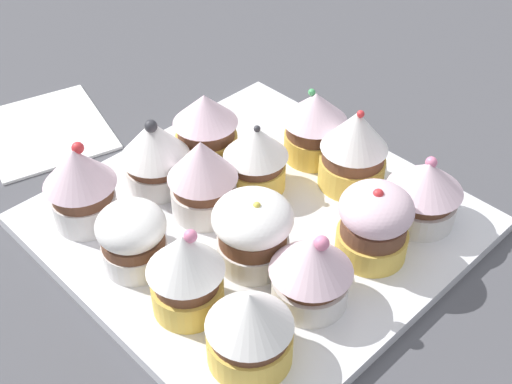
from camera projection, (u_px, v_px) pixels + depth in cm
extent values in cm
cube|color=#4C4C51|center=(256.00, 239.00, 61.05)|extent=(180.00, 180.00, 3.00)
cube|color=silver|center=(256.00, 222.00, 59.69)|extent=(32.90, 32.90, 1.20)
cylinder|color=white|center=(86.00, 208.00, 58.15)|extent=(5.60, 5.60, 2.78)
cylinder|color=brown|center=(82.00, 190.00, 56.77)|extent=(5.28, 5.28, 1.45)
cone|color=silver|center=(76.00, 167.00, 55.16)|extent=(6.26, 6.26, 3.50)
sphere|color=red|center=(78.00, 148.00, 54.54)|extent=(1.05, 1.05, 1.05)
cylinder|color=white|center=(135.00, 254.00, 54.33)|extent=(5.37, 5.37, 2.25)
cylinder|color=brown|center=(133.00, 239.00, 53.27)|extent=(5.15, 5.15, 1.01)
ellipsoid|color=white|center=(131.00, 226.00, 52.29)|extent=(5.68, 5.68, 3.39)
cylinder|color=#EFC651|center=(188.00, 295.00, 50.77)|extent=(5.57, 5.57, 2.59)
cylinder|color=brown|center=(186.00, 277.00, 49.42)|extent=(4.95, 4.95, 1.55)
cone|color=white|center=(184.00, 253.00, 47.82)|extent=(5.91, 5.91, 3.38)
sphere|color=pink|center=(190.00, 236.00, 46.99)|extent=(1.01, 1.01, 1.01)
cylinder|color=#EFC651|center=(250.00, 345.00, 47.20)|extent=(6.19, 6.19, 2.62)
cylinder|color=brown|center=(250.00, 329.00, 46.02)|extent=(5.69, 5.69, 1.00)
cone|color=white|center=(249.00, 310.00, 44.68)|extent=(6.24, 6.24, 3.13)
cylinder|color=white|center=(158.00, 175.00, 62.05)|extent=(5.95, 5.95, 2.33)
cylinder|color=brown|center=(156.00, 161.00, 60.95)|extent=(5.54, 5.54, 1.04)
cone|color=white|center=(153.00, 139.00, 59.39)|extent=(6.47, 6.47, 3.76)
sphere|color=#333338|center=(151.00, 126.00, 57.99)|extent=(1.18, 1.18, 1.18)
cylinder|color=white|center=(204.00, 200.00, 59.18)|extent=(5.87, 5.87, 2.60)
cylinder|color=brown|center=(203.00, 183.00, 57.92)|extent=(5.36, 5.36, 1.28)
cone|color=silver|center=(202.00, 160.00, 56.27)|extent=(6.19, 6.19, 3.79)
cylinder|color=white|center=(253.00, 250.00, 54.59)|extent=(5.98, 5.98, 2.28)
cylinder|color=brown|center=(253.00, 234.00, 53.38)|extent=(5.59, 5.59, 1.45)
ellipsoid|color=white|center=(253.00, 218.00, 52.22)|extent=(6.57, 6.57, 3.57)
sphere|color=#EAD64C|center=(257.00, 206.00, 50.76)|extent=(0.62, 0.62, 0.62)
cylinder|color=white|center=(310.00, 289.00, 51.37)|extent=(5.93, 5.93, 2.29)
cylinder|color=brown|center=(311.00, 275.00, 50.28)|extent=(5.26, 5.26, 1.06)
cone|color=silver|center=(312.00, 255.00, 48.89)|extent=(6.45, 6.45, 3.24)
sphere|color=pink|center=(322.00, 243.00, 47.79)|extent=(1.15, 1.15, 1.15)
cylinder|color=#EFC651|center=(207.00, 147.00, 65.02)|extent=(6.06, 6.06, 2.73)
cylinder|color=brown|center=(206.00, 129.00, 63.62)|extent=(5.52, 5.52, 1.57)
cone|color=silver|center=(205.00, 109.00, 62.14)|extent=(6.24, 6.24, 3.01)
cylinder|color=#EFC651|center=(256.00, 175.00, 61.89)|extent=(5.54, 5.54, 2.45)
cylinder|color=brown|center=(256.00, 160.00, 60.73)|extent=(5.11, 5.11, 1.13)
cone|color=white|center=(256.00, 142.00, 59.36)|extent=(5.99, 5.99, 3.08)
sphere|color=#333338|center=(257.00, 129.00, 58.37)|extent=(0.62, 0.62, 0.62)
cylinder|color=#EFC651|center=(371.00, 243.00, 55.25)|extent=(5.97, 5.97, 2.32)
cylinder|color=brown|center=(374.00, 226.00, 54.01)|extent=(5.44, 5.44, 1.50)
ellipsoid|color=silver|center=(376.00, 209.00, 52.78)|extent=(6.09, 6.09, 3.76)
sphere|color=red|center=(378.00, 194.00, 51.46)|extent=(0.90, 0.90, 0.90)
cylinder|color=#EFC651|center=(313.00, 145.00, 65.35)|extent=(5.74, 5.74, 2.68)
cylinder|color=brown|center=(314.00, 127.00, 63.97)|extent=(5.42, 5.42, 1.57)
cone|color=silver|center=(316.00, 107.00, 62.49)|extent=(6.32, 6.32, 2.98)
sphere|color=#4CB266|center=(312.00, 92.00, 61.87)|extent=(0.70, 0.70, 0.70)
cylinder|color=#EFC651|center=(351.00, 171.00, 62.13)|extent=(6.19, 6.19, 2.75)
cylinder|color=brown|center=(353.00, 154.00, 60.79)|extent=(5.76, 5.76, 1.39)
cone|color=white|center=(356.00, 130.00, 59.09)|extent=(6.20, 6.20, 3.83)
sphere|color=red|center=(361.00, 114.00, 57.82)|extent=(0.68, 0.68, 0.68)
cylinder|color=white|center=(420.00, 209.00, 58.45)|extent=(6.15, 6.15, 2.27)
cylinder|color=brown|center=(423.00, 194.00, 57.34)|extent=(5.43, 5.43, 1.14)
cone|color=silver|center=(427.00, 177.00, 56.06)|extent=(6.63, 6.63, 2.80)
sphere|color=pink|center=(431.00, 162.00, 55.53)|extent=(1.02, 1.02, 1.02)
cube|color=white|center=(45.00, 129.00, 71.23)|extent=(16.64, 15.51, 0.60)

